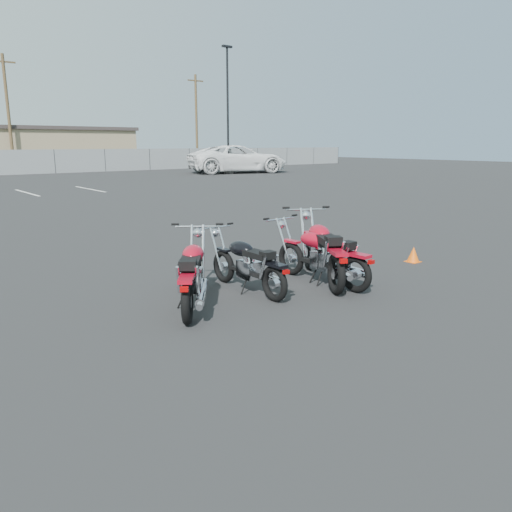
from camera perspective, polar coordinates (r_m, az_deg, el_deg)
ground at (r=6.94m, az=1.82°, el=-6.33°), size 120.00×120.00×0.00m
motorcycle_front_red at (r=7.07m, az=-7.21°, el=-2.07°), size 1.61×1.92×1.04m
motorcycle_second_black at (r=7.74m, az=-0.91°, el=-0.99°), size 0.75×1.93×0.94m
motorcycle_third_red at (r=8.39m, az=7.63°, el=0.57°), size 1.55×2.19×1.13m
motorcycle_rear_red at (r=8.26m, az=7.60°, el=0.02°), size 0.80×2.08×1.02m
training_cone_near at (r=10.22m, az=17.54°, el=0.19°), size 0.25×0.25×0.30m
light_pole_east at (r=38.65m, az=-3.20°, el=12.83°), size 0.80×0.70×9.18m
tan_building_east at (r=51.02m, az=-22.97°, el=11.33°), size 14.40×9.40×3.70m
utility_pole_c at (r=45.23m, az=-26.47°, el=14.55°), size 1.80×0.24×9.00m
utility_pole_d at (r=53.18m, az=-6.83°, el=15.30°), size 1.80×0.24×9.00m
white_van at (r=39.54m, az=-2.09°, el=11.93°), size 5.93×9.52×3.37m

